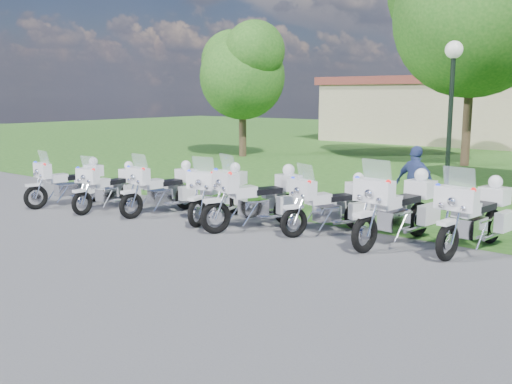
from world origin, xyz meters
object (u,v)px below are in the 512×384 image
Objects in this scene: motorcycle_1 at (110,186)px; motorcycle_4 at (258,197)px; motorcycle_0 at (70,182)px; motorcycle_2 at (164,188)px; motorcycle_7 at (476,214)px; bystander_c at (415,184)px; motorcycle_6 at (398,207)px; lamp_post at (452,84)px; motorcycle_5 at (331,203)px; motorcycle_3 at (220,192)px.

motorcycle_1 is 4.44m from motorcycle_4.
motorcycle_0 is 2.96m from motorcycle_2.
motorcycle_4 is at bearing 22.40° from motorcycle_7.
bystander_c is (5.42, 2.99, 0.24)m from motorcycle_2.
motorcycle_7 is 2.55m from bystander_c.
motorcycle_6 is 4.62m from lamp_post.
motorcycle_2 is at bearing 41.82° from bystander_c.
motorcycle_1 is at bearing 36.30° from motorcycle_5.
lamp_post is at bearing -75.04° from motorcycle_6.
motorcycle_0 is at bearing 37.79° from bystander_c.
motorcycle_4 is 5.85m from lamp_post.
motorcycle_1 is at bearing 20.00° from motorcycle_7.
motorcycle_3 is (4.44, 1.18, 0.02)m from motorcycle_0.
motorcycle_6 is at bearing -144.16° from motorcycle_4.
motorcycle_3 is 0.55× the size of lamp_post.
motorcycle_7 reaches higher than motorcycle_5.
motorcycle_2 is at bearing -163.40° from motorcycle_1.
motorcycle_3 is at bearing 33.00° from motorcycle_5.
motorcycle_2 is 1.30× the size of bystander_c.
lamp_post is (8.34, 5.62, 2.60)m from motorcycle_0.
motorcycle_5 is at bearing -157.44° from motorcycle_0.
motorcycle_3 is 4.37m from motorcycle_6.
motorcycle_4 reaches higher than motorcycle_5.
motorcycle_3 is 0.89× the size of motorcycle_6.
motorcycle_2 is at bearing 2.03° from motorcycle_3.
motorcycle_3 is (1.61, 0.35, 0.01)m from motorcycle_2.
motorcycle_2 is at bearing -138.95° from lamp_post.
lamp_post reaches higher than motorcycle_3.
motorcycle_2 is at bearing -154.12° from motorcycle_0.
bystander_c is at bearing -144.95° from motorcycle_2.
motorcycle_2 is 0.96× the size of motorcycle_4.
motorcycle_5 is at bearing -170.56° from motorcycle_1.
lamp_post reaches higher than bystander_c.
motorcycle_2 is 7.46m from motorcycle_7.
motorcycle_6 is 0.61× the size of lamp_post.
motorcycle_2 is 0.89× the size of motorcycle_6.
motorcycle_5 is (1.51, 0.66, -0.07)m from motorcycle_4.
motorcycle_1 is 9.01m from motorcycle_7.
motorcycle_4 is at bearing -119.32° from lamp_post.
motorcycle_1 is at bearing 19.89° from motorcycle_6.
motorcycle_7 is (8.81, 1.87, 0.09)m from motorcycle_1.
motorcycle_2 is 7.74m from lamp_post.
motorcycle_7 is at bearing 152.23° from bystander_c.
motorcycle_5 is (5.89, 1.40, 0.04)m from motorcycle_1.
bystander_c is (2.50, 2.80, 0.18)m from motorcycle_4.
motorcycle_6 reaches higher than motorcycle_5.
lamp_post is at bearing -82.38° from motorcycle_5.
bystander_c is (-0.09, -1.80, -2.34)m from lamp_post.
motorcycle_5 is (2.82, 0.50, -0.01)m from motorcycle_3.
motorcycle_3 is 0.97× the size of motorcycle_4.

